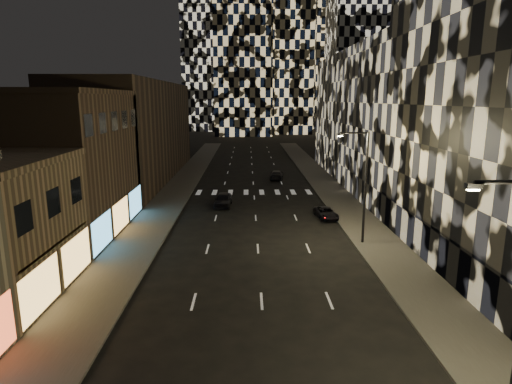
{
  "coord_description": "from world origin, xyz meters",
  "views": [
    {
      "loc": [
        -0.79,
        -3.18,
        11.64
      ],
      "look_at": [
        -0.28,
        22.63,
        6.0
      ],
      "focal_mm": 30.0,
      "sensor_mm": 36.0,
      "label": 1
    }
  ],
  "objects_px": {
    "streetlight_far": "(363,180)",
    "car_dark_oncoming": "(277,175)",
    "car_dark_rightlane": "(326,213)",
    "car_dark_midlane": "(223,200)"
  },
  "relations": [
    {
      "from": "streetlight_far",
      "to": "car_dark_oncoming",
      "type": "height_order",
      "value": "streetlight_far"
    },
    {
      "from": "car_dark_oncoming",
      "to": "car_dark_rightlane",
      "type": "distance_m",
      "value": 21.55
    },
    {
      "from": "car_dark_midlane",
      "to": "car_dark_oncoming",
      "type": "relative_size",
      "value": 0.98
    },
    {
      "from": "car_dark_rightlane",
      "to": "streetlight_far",
      "type": "bearing_deg",
      "value": -85.52
    },
    {
      "from": "car_dark_oncoming",
      "to": "car_dark_rightlane",
      "type": "relative_size",
      "value": 1.14
    },
    {
      "from": "streetlight_far",
      "to": "car_dark_midlane",
      "type": "relative_size",
      "value": 2.07
    },
    {
      "from": "car_dark_midlane",
      "to": "car_dark_rightlane",
      "type": "relative_size",
      "value": 1.11
    },
    {
      "from": "car_dark_oncoming",
      "to": "car_dark_midlane",
      "type": "bearing_deg",
      "value": 72.93
    },
    {
      "from": "car_dark_midlane",
      "to": "car_dark_oncoming",
      "type": "xyz_separation_m",
      "value": [
        7.0,
        16.14,
        -0.09
      ]
    },
    {
      "from": "car_dark_rightlane",
      "to": "car_dark_oncoming",
      "type": "bearing_deg",
      "value": 93.83
    }
  ]
}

